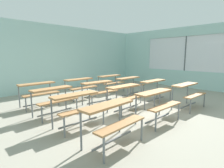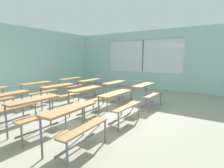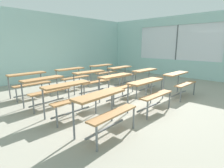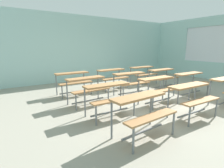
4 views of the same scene
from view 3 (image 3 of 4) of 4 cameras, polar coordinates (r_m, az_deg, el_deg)
The scene contains 15 objects.
ground at distance 5.29m, azimuth 2.18°, elevation -5.19°, with size 10.00×9.00×0.05m, color gray.
wall_back at distance 8.68m, azimuth -21.19°, elevation 11.22°, with size 10.00×0.12×3.00m, color #A8D1CC.
wall_right at distance 9.35m, azimuth 23.90°, elevation 10.71°, with size 0.12×9.00×3.00m.
desk_bench_r0c0 at distance 3.14m, azimuth -2.50°, elevation -6.59°, with size 1.13×0.64×0.74m.
desk_bench_r0c1 at distance 4.34m, azimuth 12.02°, elevation -1.39°, with size 1.12×0.62×0.74m.
desk_bench_r0c2 at distance 5.79m, azimuth 21.08°, elevation 1.54°, with size 1.12×0.62×0.74m.
desk_bench_r1c0 at distance 4.00m, azimuth -13.67°, elevation -2.67°, with size 1.11×0.61×0.74m.
desk_bench_r1c1 at distance 5.02m, azimuth 1.99°, elevation 0.78°, with size 1.11×0.60×0.74m.
desk_bench_r1c2 at distance 6.25m, azimuth 11.48°, elevation 2.92°, with size 1.11×0.61×0.74m.
desk_bench_r2c0 at distance 4.90m, azimuth -20.92°, elevation -0.35°, with size 1.13×0.65×0.74m.
desk_bench_r2c1 at distance 5.76m, azimuth -6.84°, elevation 2.26°, with size 1.13×0.65×0.74m.
desk_bench_r2c2 at distance 6.92m, azimuth 3.35°, elevation 4.08°, with size 1.10×0.60×0.74m.
desk_bench_r3c0 at distance 5.94m, azimuth -25.50°, elevation 1.42°, with size 1.11×0.60×0.74m.
desk_bench_r3c1 at distance 6.62m, azimuth -12.93°, elevation 3.38°, with size 1.11×0.60×0.74m.
desk_bench_r3c2 at distance 7.61m, azimuth -2.91°, elevation 4.87°, with size 1.11×0.61×0.74m.
Camera 3 is at (-3.80, -3.30, 1.60)m, focal length 28.00 mm.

